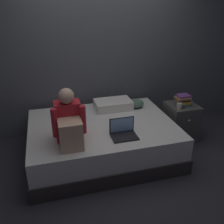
% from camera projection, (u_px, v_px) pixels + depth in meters
% --- Properties ---
extents(ground_plane, '(8.00, 8.00, 0.00)m').
position_uv_depth(ground_plane, '(122.00, 164.00, 3.40)').
color(ground_plane, '#2D2D33').
extents(wall_back, '(5.60, 0.10, 2.70)m').
position_uv_depth(wall_back, '(100.00, 48.00, 3.88)').
color(wall_back, '#4C4F54').
rests_on(wall_back, ground_plane).
extents(bed, '(2.00, 1.50, 0.50)m').
position_uv_depth(bed, '(102.00, 139.00, 3.51)').
color(bed, '#332D2B').
rests_on(bed, ground_plane).
extents(nightstand, '(0.44, 0.46, 0.59)m').
position_uv_depth(nightstand, '(181.00, 122.00, 3.90)').
color(nightstand, '#474442').
rests_on(nightstand, ground_plane).
extents(person_sitting, '(0.39, 0.44, 0.66)m').
position_uv_depth(person_sitting, '(69.00, 123.00, 2.86)').
color(person_sitting, '#B21E28').
rests_on(person_sitting, bed).
extents(laptop, '(0.32, 0.23, 0.22)m').
position_uv_depth(laptop, '(123.00, 132.00, 3.07)').
color(laptop, black).
rests_on(laptop, bed).
extents(pillow, '(0.56, 0.36, 0.13)m').
position_uv_depth(pillow, '(113.00, 104.00, 3.84)').
color(pillow, silver).
rests_on(pillow, bed).
extents(book_stack, '(0.22, 0.17, 0.16)m').
position_uv_depth(book_stack, '(183.00, 100.00, 3.72)').
color(book_stack, teal).
rests_on(book_stack, nightstand).
extents(mug, '(0.08, 0.08, 0.09)m').
position_uv_depth(mug, '(180.00, 106.00, 3.62)').
color(mug, '#BCB2A3').
rests_on(mug, nightstand).
extents(clothes_pile, '(0.39, 0.32, 0.13)m').
position_uv_depth(clothes_pile, '(131.00, 103.00, 3.89)').
color(clothes_pile, '#4C6B56').
rests_on(clothes_pile, bed).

